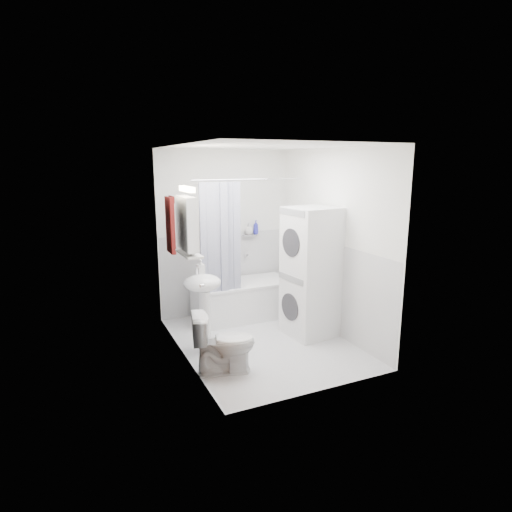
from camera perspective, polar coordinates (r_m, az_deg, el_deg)
name	(u,v)px	position (r m, az deg, el deg)	size (l,w,h in m)	color
floor	(263,342)	(5.51, 0.94, -11.37)	(2.60, 2.60, 0.00)	silver
room_walls	(263,225)	(5.09, 1.00, 4.13)	(2.60, 2.60, 2.60)	white
wainscot	(253,290)	(5.55, -0.35, -4.58)	(1.98, 2.58, 2.58)	white
door	(202,286)	(4.35, -7.21, -3.97)	(0.05, 2.00, 2.00)	brown
bathtub	(242,298)	(6.23, -1.85, -5.62)	(1.40, 0.66, 0.53)	white
tub_spout	(246,255)	(6.45, -1.39, 0.17)	(0.04, 0.04, 0.12)	silver
curtain_rod	(249,179)	(5.68, -0.89, 10.18)	(0.02, 0.02, 1.58)	silver
shower_curtain	(221,238)	(5.60, -4.74, 2.39)	(0.55, 0.02, 1.45)	#131945
sink	(203,295)	(5.04, -7.07, -5.19)	(0.44, 0.37, 1.04)	white
medicine_cabinet	(187,222)	(4.86, -9.21, 4.50)	(0.13, 0.50, 0.71)	white
shelf	(189,254)	(4.92, -8.90, 0.30)	(0.18, 0.54, 0.03)	silver
shower_caddy	(249,235)	(6.40, -0.96, 2.78)	(0.22, 0.06, 0.02)	silver
towel	(170,224)	(5.49, -11.35, 4.25)	(0.07, 0.30, 0.73)	#560C0F
washer_dryer	(311,272)	(5.54, 7.31, -2.15)	(0.66, 0.65, 1.67)	white
toilet	(224,343)	(4.67, -4.31, -11.51)	(0.38, 0.67, 0.66)	white
soap_pump	(201,270)	(5.17, -7.35, -1.92)	(0.08, 0.17, 0.08)	gray
shelf_bottle	(193,252)	(4.77, -8.43, 0.52)	(0.07, 0.18, 0.07)	gray
shelf_cup	(186,246)	(5.03, -9.30, 1.27)	(0.10, 0.09, 0.10)	gray
shampoo_a	(249,230)	(6.39, -1.00, 3.45)	(0.13, 0.17, 0.13)	gray
shampoo_b	(256,231)	(6.44, -0.02, 3.30)	(0.08, 0.21, 0.08)	#2829A2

